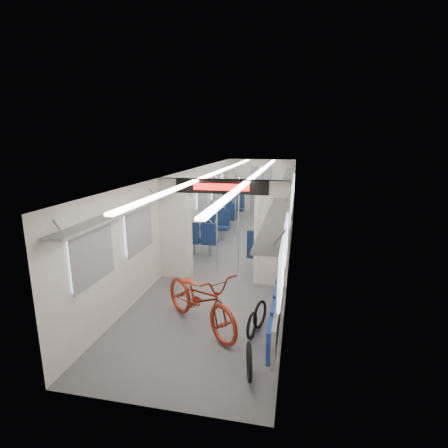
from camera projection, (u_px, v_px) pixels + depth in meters
name	position (u px, v px, depth m)	size (l,w,h in m)	color
carriage	(236.00, 202.00, 9.28)	(12.00, 12.02, 2.31)	#515456
bicycle	(200.00, 298.00, 5.86)	(0.70, 2.01, 1.06)	maroon
flip_bench	(276.00, 311.00, 5.31)	(0.12, 2.13, 0.54)	gray
bike_hoop_a	(249.00, 363.00, 4.62)	(0.52, 0.52, 0.05)	black
bike_hoop_b	(252.00, 327.00, 5.60)	(0.44, 0.44, 0.05)	black
bike_hoop_c	(260.00, 316.00, 5.91)	(0.49, 0.49, 0.05)	black
seat_bay_near_left	(209.00, 230.00, 10.32)	(0.88, 1.93, 1.06)	#0E1C3F
seat_bay_near_right	(270.00, 238.00, 9.29)	(0.95, 2.24, 1.15)	#0E1C3F
seat_bay_far_left	(229.00, 210.00, 13.23)	(0.90, 2.01, 1.08)	#0E1C3F
seat_bay_far_right	(279.00, 210.00, 13.10)	(0.93, 2.19, 1.14)	#0E1C3F
stanchion_near_left	(217.00, 225.00, 8.27)	(0.04, 0.04, 2.30)	silver
stanchion_near_right	(238.00, 227.00, 8.08)	(0.04, 0.04, 2.30)	silver
stanchion_far_left	(236.00, 201.00, 11.47)	(0.04, 0.04, 2.30)	silver
stanchion_far_right	(259.00, 204.00, 11.03)	(0.04, 0.04, 2.30)	silver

